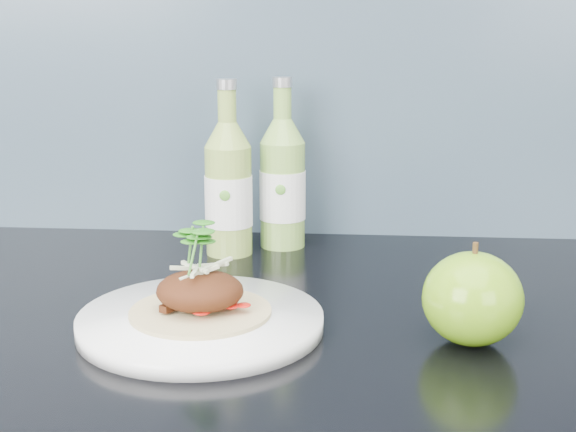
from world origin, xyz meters
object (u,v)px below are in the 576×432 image
object	(u,v)px
cider_bottle_left	(228,189)
cider_bottle_right	(282,183)
dinner_plate	(201,321)
green_apple	(472,299)

from	to	relation	value
cider_bottle_left	cider_bottle_right	world-z (taller)	same
cider_bottle_left	cider_bottle_right	size ratio (longest dim) A/B	1.00
dinner_plate	cider_bottle_right	xyz separation A→B (m)	(0.05, 0.30, 0.08)
dinner_plate	green_apple	bearing A→B (deg)	-3.04
dinner_plate	green_apple	size ratio (longest dim) A/B	2.08
green_apple	cider_bottle_left	xyz separation A→B (m)	(-0.27, 0.27, 0.04)
cider_bottle_right	cider_bottle_left	bearing A→B (deg)	-131.04
green_apple	cider_bottle_right	bearing A→B (deg)	122.82
dinner_plate	cider_bottle_left	world-z (taller)	cider_bottle_left
cider_bottle_left	cider_bottle_right	distance (m)	0.08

